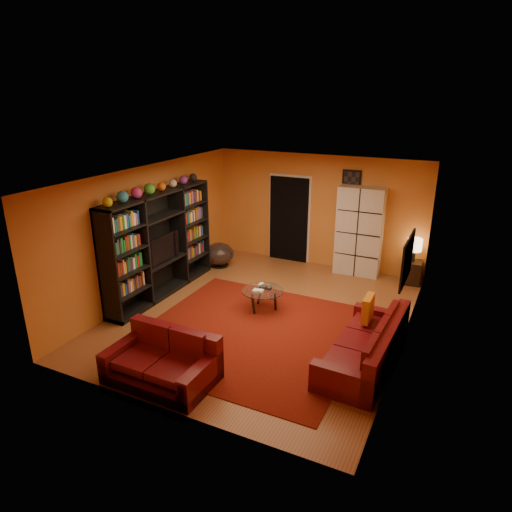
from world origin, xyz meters
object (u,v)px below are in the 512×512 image
at_px(entertainment_unit, 160,244).
at_px(tv, 159,249).
at_px(sofa, 369,348).
at_px(coffee_table, 263,293).
at_px(storage_cabinet, 359,231).
at_px(loveseat, 165,360).
at_px(table_lamp, 415,245).
at_px(bowl_chair, 219,254).
at_px(side_table, 411,272).

bearing_deg(entertainment_unit, tv, -62.35).
relative_size(sofa, coffee_table, 2.81).
bearing_deg(storage_cabinet, sofa, -74.35).
distance_m(entertainment_unit, loveseat, 3.13).
bearing_deg(sofa, table_lamp, 90.99).
height_order(storage_cabinet, table_lamp, storage_cabinet).
distance_m(bowl_chair, side_table, 4.35).
bearing_deg(storage_cabinet, bowl_chair, -163.56).
bearing_deg(bowl_chair, tv, -96.67).
bearing_deg(loveseat, tv, 38.29).
height_order(tv, bowl_chair, tv).
bearing_deg(loveseat, table_lamp, -26.82).
height_order(entertainment_unit, coffee_table, entertainment_unit).
relative_size(coffee_table, side_table, 1.59).
bearing_deg(table_lamp, loveseat, -117.47).
distance_m(side_table, table_lamp, 0.61).
height_order(sofa, storage_cabinet, storage_cabinet).
bearing_deg(side_table, storage_cabinet, 177.61).
relative_size(entertainment_unit, tv, 3.11).
height_order(loveseat, bowl_chair, loveseat).
height_order(side_table, table_lamp, table_lamp).
height_order(sofa, table_lamp, table_lamp).
relative_size(coffee_table, table_lamp, 1.56).
xyz_separation_m(entertainment_unit, tv, (0.05, -0.10, -0.05)).
bearing_deg(bowl_chair, loveseat, -69.76).
bearing_deg(coffee_table, bowl_chair, 139.25).
distance_m(sofa, loveseat, 3.05).
relative_size(entertainment_unit, loveseat, 1.94).
height_order(loveseat, storage_cabinet, storage_cabinet).
distance_m(entertainment_unit, sofa, 4.55).
distance_m(sofa, coffee_table, 2.42).
height_order(sofa, loveseat, same).
relative_size(sofa, loveseat, 1.44).
height_order(entertainment_unit, side_table, entertainment_unit).
relative_size(tv, bowl_chair, 1.40).
bearing_deg(sofa, entertainment_unit, 172.83).
bearing_deg(sofa, side_table, 90.99).
height_order(entertainment_unit, table_lamp, entertainment_unit).
bearing_deg(sofa, coffee_table, 159.54).
distance_m(entertainment_unit, coffee_table, 2.30).
bearing_deg(tv, entertainment_unit, 27.65).
distance_m(sofa, bowl_chair, 4.89).
bearing_deg(bowl_chair, sofa, -32.20).
xyz_separation_m(tv, bowl_chair, (0.23, 1.92, -0.70)).
bearing_deg(tv, sofa, -98.89).
xyz_separation_m(coffee_table, side_table, (2.34, 2.57, -0.11)).
xyz_separation_m(bowl_chair, table_lamp, (4.25, 0.92, 0.56)).
xyz_separation_m(entertainment_unit, coffee_table, (2.19, 0.18, -0.69)).
bearing_deg(entertainment_unit, storage_cabinet, 40.09).
relative_size(coffee_table, storage_cabinet, 0.40).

